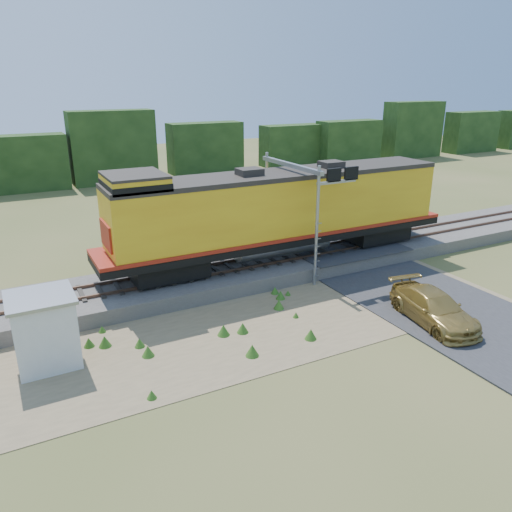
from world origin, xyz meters
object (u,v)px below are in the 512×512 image
locomotive (278,211)px  signal_gantry (301,189)px  car (434,308)px  shed (45,330)px

locomotive → signal_gantry: (1.10, -0.65, 1.30)m
signal_gantry → car: 9.76m
locomotive → signal_gantry: size_ratio=3.25×
signal_gantry → car: (2.03, -8.53, -4.27)m
locomotive → car: size_ratio=4.20×
locomotive → signal_gantry: bearing=-30.6°
locomotive → shed: size_ratio=7.26×
locomotive → shed: bearing=-160.9°
signal_gantry → car: bearing=-76.6°
locomotive → shed: locomotive is taller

